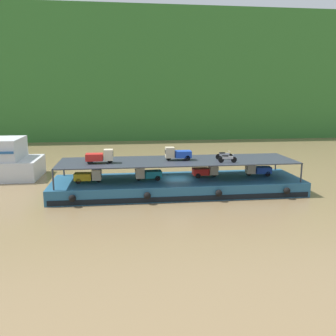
# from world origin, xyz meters

# --- Properties ---
(ground_plane) EXTENTS (400.00, 400.00, 0.00)m
(ground_plane) POSITION_xyz_m (0.00, 0.00, 0.00)
(ground_plane) COLOR olive
(hillside_far_bank) EXTENTS (119.61, 32.24, 29.84)m
(hillside_far_bank) POSITION_xyz_m (0.00, 59.30, 16.81)
(hillside_far_bank) COLOR #33702D
(hillside_far_bank) RESTS_ON ground
(cargo_barge) EXTENTS (26.23, 7.74, 1.50)m
(cargo_barge) POSITION_xyz_m (0.00, -0.03, 0.75)
(cargo_barge) COLOR #23567A
(cargo_barge) RESTS_ON ground
(cargo_rack) EXTENTS (24.63, 6.40, 2.00)m
(cargo_rack) POSITION_xyz_m (0.00, 0.00, 3.44)
(cargo_rack) COLOR #2D333D
(cargo_rack) RESTS_ON cargo_barge
(mini_truck_lower_stern) EXTENTS (2.79, 1.28, 1.38)m
(mini_truck_lower_stern) POSITION_xyz_m (-9.23, -0.46, 2.19)
(mini_truck_lower_stern) COLOR gold
(mini_truck_lower_stern) RESTS_ON cargo_barge
(mini_truck_lower_aft) EXTENTS (2.79, 1.28, 1.38)m
(mini_truck_lower_aft) POSITION_xyz_m (-3.18, -0.16, 2.19)
(mini_truck_lower_aft) COLOR teal
(mini_truck_lower_aft) RESTS_ON cargo_barge
(mini_truck_lower_mid) EXTENTS (2.74, 1.21, 1.38)m
(mini_truck_lower_mid) POSITION_xyz_m (3.14, 0.47, 2.19)
(mini_truck_lower_mid) COLOR red
(mini_truck_lower_mid) RESTS_ON cargo_barge
(mini_truck_lower_fore) EXTENTS (2.79, 1.29, 1.38)m
(mini_truck_lower_fore) POSITION_xyz_m (9.02, 0.47, 2.19)
(mini_truck_lower_fore) COLOR #1E47B7
(mini_truck_lower_fore) RESTS_ON cargo_barge
(mini_truck_upper_stern) EXTENTS (2.74, 1.20, 1.38)m
(mini_truck_upper_stern) POSITION_xyz_m (-8.00, -0.56, 4.19)
(mini_truck_upper_stern) COLOR red
(mini_truck_upper_stern) RESTS_ON cargo_rack
(mini_truck_upper_mid) EXTENTS (2.75, 1.22, 1.38)m
(mini_truck_upper_mid) POSITION_xyz_m (0.01, 0.15, 4.19)
(mini_truck_upper_mid) COLOR #1E47B7
(mini_truck_upper_mid) RESTS_ON cargo_rack
(motorcycle_upper_port) EXTENTS (1.90, 0.55, 0.87)m
(motorcycle_upper_port) POSITION_xyz_m (4.80, -1.92, 3.93)
(motorcycle_upper_port) COLOR black
(motorcycle_upper_port) RESTS_ON cargo_rack
(motorcycle_upper_centre) EXTENTS (1.90, 0.55, 0.87)m
(motorcycle_upper_centre) POSITION_xyz_m (5.00, -0.00, 3.93)
(motorcycle_upper_centre) COLOR black
(motorcycle_upper_centre) RESTS_ON cargo_rack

